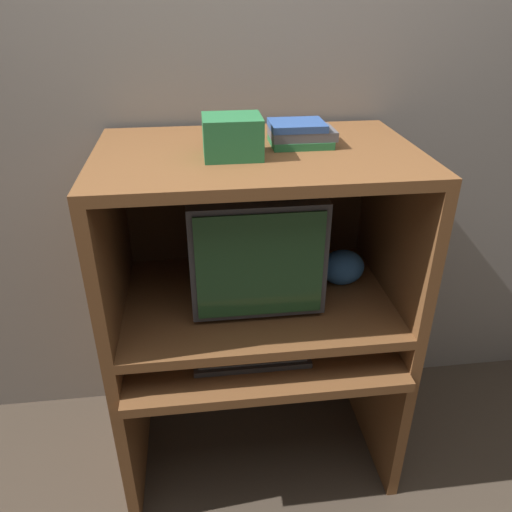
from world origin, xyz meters
The scene contains 11 objects.
ground_plane centered at (0.00, 0.00, 0.00)m, with size 12.00×12.00×0.00m, color #3D3328.
wall_back centered at (0.00, 0.72, 1.30)m, with size 6.00×0.06×2.60m.
desk_base centered at (0.00, 0.28, 0.40)m, with size 1.03×0.71×0.63m.
desk_monitor_shelf centered at (0.00, 0.33, 0.73)m, with size 1.03×0.66×0.14m.
hutch_upper centered at (0.00, 0.37, 1.14)m, with size 1.03×0.66×0.55m.
crt_monitor centered at (-0.01, 0.39, 0.98)m, with size 0.44×0.46×0.42m.
keyboard centered at (-0.04, 0.14, 0.64)m, with size 0.40×0.14×0.03m.
mouse centered at (0.21, 0.15, 0.64)m, with size 0.07×0.05×0.03m.
snack_bag centered at (0.33, 0.38, 0.83)m, with size 0.17×0.12×0.14m.
book_stack centered at (0.14, 0.37, 1.35)m, with size 0.21×0.15×0.08m.
storage_box centered at (-0.08, 0.27, 1.37)m, with size 0.17×0.15×0.12m.
Camera 1 is at (-0.19, -1.20, 1.77)m, focal length 35.00 mm.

